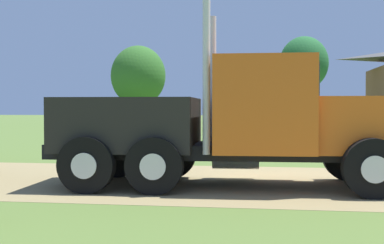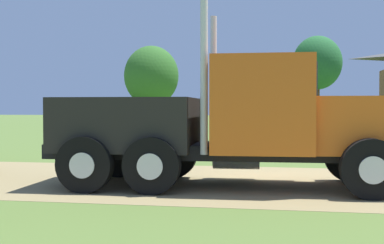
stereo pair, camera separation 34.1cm
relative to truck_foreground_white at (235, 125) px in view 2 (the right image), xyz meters
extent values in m
plane|color=#577130|center=(1.06, 0.61, -1.22)|extent=(200.00, 200.00, 0.00)
cube|color=#958154|center=(1.06, 0.61, -1.22)|extent=(120.00, 5.71, 0.01)
cube|color=black|center=(-0.09, -0.01, -0.51)|extent=(7.22, 1.78, 0.28)
cube|color=orange|center=(2.47, 0.09, 0.02)|extent=(2.11, 2.04, 1.06)
cube|color=orange|center=(0.54, 0.01, 0.39)|extent=(1.93, 2.32, 1.81)
cube|color=#2D3D4C|center=(1.48, 0.05, 0.75)|extent=(0.11, 1.87, 0.79)
cylinder|color=silver|center=(-0.54, 0.86, 0.89)|extent=(0.14, 0.14, 2.81)
cylinder|color=silver|center=(-0.47, -0.92, 0.89)|extent=(0.14, 0.14, 2.81)
cylinder|color=silver|center=(-0.06, 0.97, -0.73)|extent=(1.02, 0.56, 0.52)
cube|color=black|center=(-2.13, -0.10, 0.01)|extent=(2.78, 2.35, 1.05)
cylinder|color=black|center=(2.33, 1.20, -0.70)|extent=(1.05, 0.34, 1.04)
cylinder|color=silver|center=(2.32, 1.36, -0.70)|extent=(0.47, 0.06, 0.47)
cylinder|color=black|center=(2.42, -1.03, -0.70)|extent=(1.05, 0.34, 1.04)
cylinder|color=silver|center=(2.42, -1.19, -0.70)|extent=(0.47, 0.06, 0.47)
cylinder|color=black|center=(-2.72, 1.00, -0.70)|extent=(1.05, 0.34, 1.04)
cylinder|color=silver|center=(-2.72, 1.16, -0.70)|extent=(0.47, 0.06, 0.47)
cylinder|color=black|center=(-2.63, -1.24, -0.70)|extent=(1.05, 0.34, 1.04)
cylinder|color=silver|center=(-2.62, -1.40, -0.70)|extent=(0.47, 0.06, 0.47)
cylinder|color=black|center=(-1.47, 1.05, -0.70)|extent=(1.05, 0.34, 1.04)
cylinder|color=silver|center=(-1.47, 1.21, -0.70)|extent=(0.47, 0.06, 0.47)
cylinder|color=black|center=(-1.38, -1.19, -0.70)|extent=(1.05, 0.34, 1.04)
cylinder|color=silver|center=(-1.37, -1.35, -0.70)|extent=(0.47, 0.06, 0.47)
cylinder|color=#513823|center=(-12.09, 39.36, 0.08)|extent=(0.44, 0.44, 2.60)
ellipsoid|color=#326826|center=(-12.09, 39.36, 3.54)|extent=(5.40, 5.40, 5.94)
cylinder|color=#513823|center=(3.74, 36.14, 0.69)|extent=(0.44, 0.44, 3.82)
ellipsoid|color=#25632F|center=(3.74, 36.14, 4.30)|extent=(4.27, 4.27, 4.70)
camera|label=1|loc=(0.64, -10.16, 0.33)|focal=48.08mm
camera|label=2|loc=(0.97, -10.11, 0.33)|focal=48.08mm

